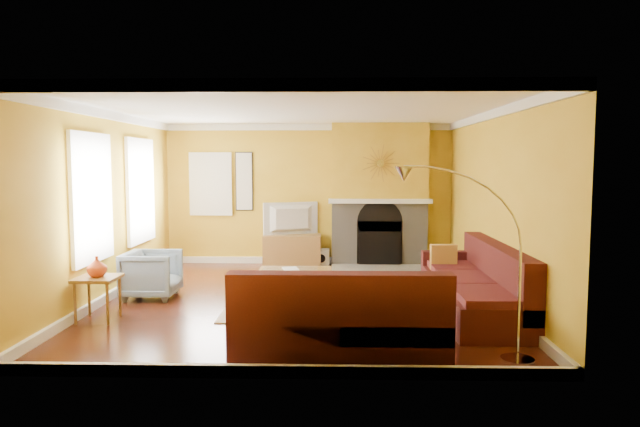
{
  "coord_description": "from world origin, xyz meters",
  "views": [
    {
      "loc": [
        0.5,
        -8.03,
        1.97
      ],
      "look_at": [
        0.29,
        0.4,
        1.21
      ],
      "focal_mm": 32.0,
      "sensor_mm": 36.0,
      "label": 1
    }
  ],
  "objects_px": {
    "side_table": "(98,299)",
    "arc_lamp": "(466,267)",
    "media_console": "(292,250)",
    "armchair": "(152,274)",
    "coffee_table": "(294,287)",
    "sectional_sofa": "(382,284)"
  },
  "relations": [
    {
      "from": "coffee_table",
      "to": "side_table",
      "type": "relative_size",
      "value": 1.92
    },
    {
      "from": "arc_lamp",
      "to": "side_table",
      "type": "bearing_deg",
      "value": 161.33
    },
    {
      "from": "media_console",
      "to": "armchair",
      "type": "xyz_separation_m",
      "value": [
        -1.85,
        -2.62,
        0.05
      ]
    },
    {
      "from": "side_table",
      "to": "arc_lamp",
      "type": "relative_size",
      "value": 0.29
    },
    {
      "from": "armchair",
      "to": "side_table",
      "type": "distance_m",
      "value": 1.23
    },
    {
      "from": "media_console",
      "to": "armchair",
      "type": "distance_m",
      "value": 3.21
    },
    {
      "from": "sectional_sofa",
      "to": "media_console",
      "type": "distance_m",
      "value": 3.92
    },
    {
      "from": "coffee_table",
      "to": "media_console",
      "type": "bearing_deg",
      "value": 94.71
    },
    {
      "from": "sectional_sofa",
      "to": "armchair",
      "type": "height_order",
      "value": "sectional_sofa"
    },
    {
      "from": "media_console",
      "to": "armchair",
      "type": "bearing_deg",
      "value": -125.3
    },
    {
      "from": "sectional_sofa",
      "to": "media_console",
      "type": "xyz_separation_m",
      "value": [
        -1.4,
        3.66,
        -0.15
      ]
    },
    {
      "from": "coffee_table",
      "to": "arc_lamp",
      "type": "relative_size",
      "value": 0.55
    },
    {
      "from": "armchair",
      "to": "arc_lamp",
      "type": "xyz_separation_m",
      "value": [
        3.93,
        -2.62,
        0.62
      ]
    },
    {
      "from": "sectional_sofa",
      "to": "arc_lamp",
      "type": "height_order",
      "value": "arc_lamp"
    },
    {
      "from": "side_table",
      "to": "armchair",
      "type": "bearing_deg",
      "value": 76.08
    },
    {
      "from": "media_console",
      "to": "side_table",
      "type": "bearing_deg",
      "value": -119.42
    },
    {
      "from": "coffee_table",
      "to": "arc_lamp",
      "type": "bearing_deg",
      "value": -53.25
    },
    {
      "from": "armchair",
      "to": "coffee_table",
      "type": "bearing_deg",
      "value": -93.96
    },
    {
      "from": "coffee_table",
      "to": "armchair",
      "type": "height_order",
      "value": "armchair"
    },
    {
      "from": "coffee_table",
      "to": "side_table",
      "type": "xyz_separation_m",
      "value": [
        -2.38,
        -1.05,
        0.07
      ]
    },
    {
      "from": "sectional_sofa",
      "to": "arc_lamp",
      "type": "distance_m",
      "value": 1.79
    },
    {
      "from": "media_console",
      "to": "arc_lamp",
      "type": "xyz_separation_m",
      "value": [
        2.08,
        -5.24,
        0.66
      ]
    }
  ]
}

